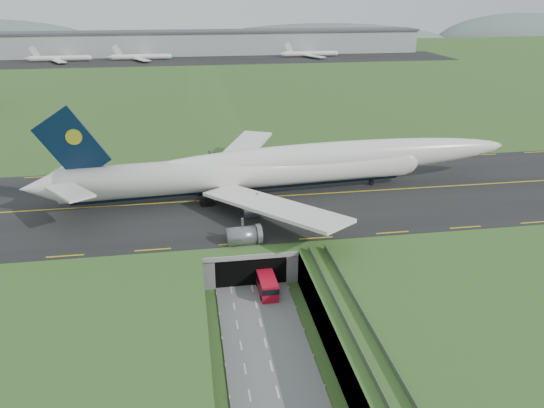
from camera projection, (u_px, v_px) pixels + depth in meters
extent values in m
plane|color=#335622|center=(258.00, 313.00, 82.03)|extent=(900.00, 900.00, 0.00)
cube|color=gray|center=(258.00, 296.00, 80.91)|extent=(800.00, 800.00, 6.00)
cube|color=slate|center=(265.00, 341.00, 75.13)|extent=(12.00, 75.00, 0.20)
cube|color=black|center=(236.00, 199.00, 109.93)|extent=(800.00, 44.00, 0.18)
cube|color=gray|center=(243.00, 230.00, 97.35)|extent=(16.00, 22.00, 1.00)
cube|color=gray|center=(206.00, 244.00, 97.25)|extent=(2.00, 22.00, 6.00)
cube|color=gray|center=(281.00, 239.00, 99.33)|extent=(2.00, 22.00, 6.00)
cube|color=black|center=(247.00, 257.00, 93.90)|extent=(12.00, 12.00, 5.00)
cube|color=#A8A8A3|center=(251.00, 257.00, 87.20)|extent=(17.00, 0.50, 0.80)
cube|color=#A8A8A3|center=(367.00, 349.00, 64.57)|extent=(3.00, 53.00, 0.50)
cube|color=gray|center=(357.00, 345.00, 64.08)|extent=(0.06, 53.00, 1.00)
cube|color=gray|center=(379.00, 342.00, 64.50)|extent=(0.06, 53.00, 1.00)
cylinder|color=#A8A8A3|center=(359.00, 356.00, 67.98)|extent=(0.90, 0.90, 5.60)
cylinder|color=#A8A8A3|center=(334.00, 305.00, 78.96)|extent=(0.90, 0.90, 5.60)
cylinder|color=white|center=(243.00, 172.00, 109.24)|extent=(72.51, 12.57, 6.80)
sphere|color=white|center=(403.00, 160.00, 117.25)|extent=(7.17, 7.17, 6.66)
cone|color=white|center=(40.00, 188.00, 100.53)|extent=(7.93, 7.03, 6.46)
ellipsoid|color=white|center=(333.00, 158.00, 112.99)|extent=(83.20, 12.89, 7.13)
ellipsoid|color=black|center=(399.00, 156.00, 116.70)|extent=(4.98, 3.34, 2.38)
cylinder|color=black|center=(243.00, 184.00, 110.24)|extent=(68.60, 8.35, 2.85)
cube|color=white|center=(238.00, 153.00, 125.40)|extent=(20.36, 31.93, 2.86)
cube|color=white|center=(78.00, 165.00, 108.51)|extent=(9.03, 12.62, 1.09)
cube|color=white|center=(273.00, 206.00, 94.83)|extent=(24.19, 30.41, 2.86)
cube|color=white|center=(70.00, 192.00, 94.18)|extent=(10.32, 12.42, 1.09)
cube|color=black|center=(72.00, 145.00, 99.07)|extent=(13.51, 1.72, 15.02)
cylinder|color=yellow|center=(74.00, 137.00, 98.59)|extent=(3.02, 0.98, 2.97)
cylinder|color=slate|center=(238.00, 176.00, 120.13)|extent=(5.78, 3.94, 3.50)
cylinder|color=slate|center=(210.00, 163.00, 129.04)|extent=(5.78, 3.94, 3.50)
cylinder|color=slate|center=(257.00, 209.00, 101.97)|extent=(5.78, 3.94, 3.50)
cylinder|color=slate|center=(243.00, 236.00, 90.83)|extent=(5.78, 3.94, 3.50)
cylinder|color=black|center=(371.00, 182.00, 117.42)|extent=(1.21, 0.62, 1.17)
cube|color=black|center=(221.00, 195.00, 109.90)|extent=(6.95, 7.92, 1.49)
cube|color=red|center=(267.00, 284.00, 86.77)|extent=(2.89, 7.36, 2.92)
cube|color=black|center=(267.00, 281.00, 86.55)|extent=(2.95, 7.46, 0.97)
cube|color=black|center=(267.00, 290.00, 87.22)|extent=(2.68, 6.87, 0.49)
cylinder|color=black|center=(262.00, 299.00, 84.76)|extent=(0.36, 0.88, 0.88)
cylinder|color=black|center=(257.00, 283.00, 89.19)|extent=(0.36, 0.88, 0.88)
cylinder|color=black|center=(277.00, 297.00, 85.18)|extent=(0.36, 0.88, 0.88)
cylinder|color=black|center=(272.00, 282.00, 89.62)|extent=(0.36, 0.88, 0.88)
cube|color=#B2B2B2|center=(196.00, 43.00, 351.40)|extent=(300.00, 22.00, 15.00)
cube|color=#4C4C51|center=(196.00, 31.00, 348.59)|extent=(302.00, 24.00, 1.20)
cube|color=black|center=(198.00, 60.00, 326.72)|extent=(320.00, 50.00, 0.08)
cylinder|color=white|center=(60.00, 58.00, 318.28)|extent=(34.00, 3.20, 3.20)
cylinder|color=white|center=(141.00, 57.00, 325.38)|extent=(34.00, 3.20, 3.20)
cylinder|color=white|center=(310.00, 54.00, 341.23)|extent=(34.00, 3.20, 3.20)
ellipsoid|color=slate|center=(322.00, 48.00, 494.77)|extent=(260.00, 91.00, 44.00)
ellipsoid|color=slate|center=(519.00, 45.00, 524.55)|extent=(180.00, 63.00, 60.00)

